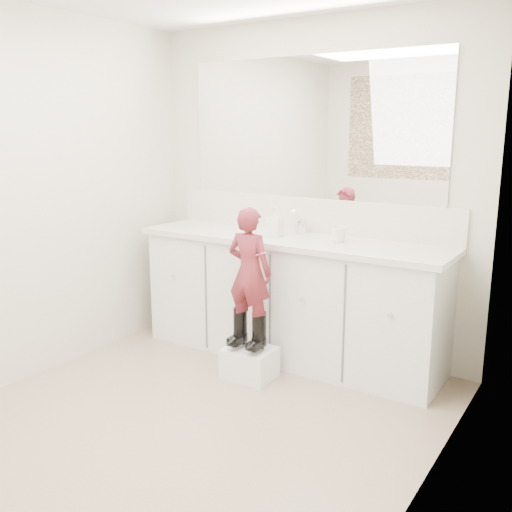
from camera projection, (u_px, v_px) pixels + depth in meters
The scene contains 16 objects.
floor at pixel (182, 426), 3.21m from camera, with size 3.00×3.00×0.00m, color #876B58.
wall_back at pixel (310, 190), 4.18m from camera, with size 2.60×2.60×0.00m, color beige.
wall_left at pixel (19, 199), 3.63m from camera, with size 3.00×3.00×0.00m, color beige.
wall_right at pixel (425, 241), 2.26m from camera, with size 3.00×3.00×0.00m, color beige.
vanity_cabinet at pixel (290, 300), 4.12m from camera, with size 2.20×0.55×0.85m, color silver.
countertop at pixel (290, 240), 4.01m from camera, with size 2.28×0.58×0.04m, color beige.
backsplash at pixel (308, 215), 4.20m from camera, with size 2.28×0.03×0.25m, color beige.
mirror at pixel (310, 128), 4.07m from camera, with size 2.00×0.02×1.00m, color white.
faucet at pixel (301, 227), 4.13m from camera, with size 0.08×0.08×0.10m, color silver.
cup at pixel (339, 235), 3.82m from camera, with size 0.11×0.11×0.10m, color beige.
soap_bottle at pixel (275, 222), 4.01m from camera, with size 0.09×0.10×0.21m, color silver.
step_stool at pixel (250, 363), 3.82m from camera, with size 0.32×0.27×0.21m, color white.
boot_left at pixel (240, 327), 3.81m from camera, with size 0.10×0.18×0.27m, color black, non-canonical shape.
boot_right at pixel (259, 331), 3.73m from camera, with size 0.10×0.18×0.27m, color black, non-canonical shape.
toddler at pixel (249, 272), 3.68m from camera, with size 0.31×0.20×0.85m, color #B33740.
toothbrush at pixel (257, 255), 3.61m from camera, with size 0.01×0.01×0.14m, color #E85AB0.
Camera 1 is at (1.94, -2.23, 1.64)m, focal length 40.00 mm.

